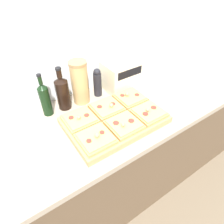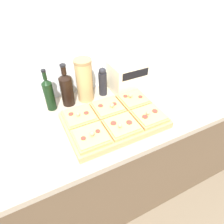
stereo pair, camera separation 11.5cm
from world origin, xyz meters
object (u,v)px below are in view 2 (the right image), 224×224
Objects in this scene: cutting_board at (114,120)px; toaster_oven at (128,76)px; wine_bottle at (67,89)px; grain_jar_tall at (84,80)px; olive_oil_bottle at (49,94)px; pepper_mill at (103,82)px.

toaster_oven is (0.25, 0.28, 0.08)m from cutting_board.
wine_bottle is 0.12m from grain_jar_tall.
wine_bottle is (0.11, 0.00, 0.00)m from olive_oil_bottle.
cutting_board is 0.36m from wine_bottle.
grain_jar_tall is at bearing 0.00° from wine_bottle.
olive_oil_bottle reaches higher than cutting_board.
pepper_mill is 0.19m from toaster_oven.
pepper_mill is at bearing 0.00° from grain_jar_tall.
olive_oil_bottle is at bearing -180.00° from pepper_mill.
wine_bottle is 1.40× the size of pepper_mill.
cutting_board is at bearing -131.35° from toaster_oven.
grain_jar_tall reaches higher than pepper_mill.
olive_oil_bottle is 0.36m from pepper_mill.
pepper_mill is at bearing 0.00° from wine_bottle.
grain_jar_tall is at bearing 177.62° from toaster_oven.
grain_jar_tall reaches higher than cutting_board.
toaster_oven is at bearing -1.72° from wine_bottle.
toaster_oven is (0.54, -0.01, -0.01)m from olive_oil_bottle.
olive_oil_bottle is (-0.29, 0.30, 0.09)m from cutting_board.
grain_jar_tall reaches higher than toaster_oven.
toaster_oven is at bearing 48.65° from cutting_board.
olive_oil_bottle is at bearing 180.00° from wine_bottle.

